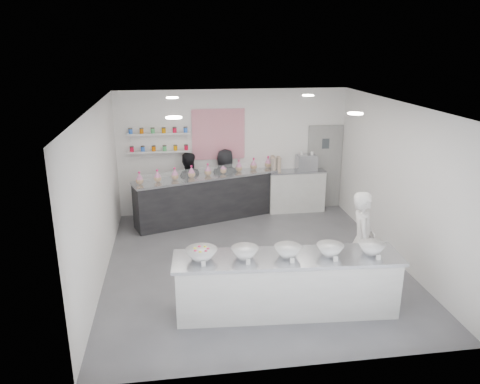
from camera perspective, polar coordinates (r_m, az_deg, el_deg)
name	(u,v)px	position (r m, az deg, el deg)	size (l,w,h in m)	color
floor	(254,264)	(9.03, 1.70, -8.75)	(6.00, 6.00, 0.00)	#515156
ceiling	(255,106)	(8.14, 1.89, 10.48)	(6.00, 6.00, 0.00)	white
back_wall	(233,152)	(11.33, -0.86, 4.88)	(5.50, 5.50, 0.00)	white
left_wall	(98,196)	(8.45, -16.90, -0.46)	(6.00, 6.00, 0.00)	white
right_wall	(398,183)	(9.33, 18.66, 1.08)	(6.00, 6.00, 0.00)	white
back_door	(324,167)	(11.92, 10.21, 3.02)	(0.88, 0.04, 2.10)	gray
pattern_panel	(218,134)	(11.18, -2.65, 7.03)	(1.25, 0.03, 1.20)	#C61B46
jar_shelf_lower	(159,151)	(11.13, -9.80, 4.90)	(1.45, 0.22, 0.04)	silver
jar_shelf_upper	(158,134)	(11.04, -9.91, 7.03)	(1.45, 0.22, 0.04)	silver
preserve_jars	(159,140)	(11.05, -9.88, 6.29)	(1.45, 0.10, 0.56)	red
downlight_0	(174,118)	(7.03, -8.08, 8.98)	(0.24, 0.24, 0.02)	white
downlight_1	(355,113)	(7.58, 13.88, 9.27)	(0.24, 0.24, 0.02)	white
downlight_2	(172,98)	(9.61, -8.25, 11.32)	(0.24, 0.24, 0.02)	white
downlight_3	(308,95)	(10.02, 8.31, 11.57)	(0.24, 0.24, 0.02)	white
prep_counter	(287,284)	(7.39, 5.70, -11.11)	(3.47, 0.79, 0.95)	silver
back_bar	(208,198)	(11.02, -3.87, -0.71)	(3.51, 0.64, 1.09)	black
sneeze_guard	(213,173)	(10.55, -3.31, 2.38)	(3.46, 0.01, 0.30)	white
espresso_ledge	(296,191)	(11.68, 6.86, 0.15)	(1.40, 0.44, 1.04)	silver
espresso_machine	(306,163)	(11.55, 8.10, 3.53)	(0.48, 0.33, 0.37)	#93969E
cup_stacks	(276,164)	(11.36, 4.45, 3.39)	(0.27, 0.24, 0.36)	tan
prep_bowls	(288,251)	(7.14, 5.84, -7.21)	(3.01, 0.51, 0.17)	white
label_cards	(299,270)	(6.72, 7.21, -9.42)	(2.66, 0.04, 0.07)	white
cookie_bags	(208,170)	(10.82, -3.95, 2.74)	(3.37, 0.17, 0.29)	#DA62A6
woman_prep	(362,240)	(8.17, 14.64, -5.72)	(0.63, 0.41, 1.71)	white
staff_left	(188,185)	(11.16, -6.38, 0.81)	(0.77, 0.60, 1.59)	black
staff_right	(226,183)	(11.22, -1.77, 1.13)	(0.80, 0.52, 1.64)	black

